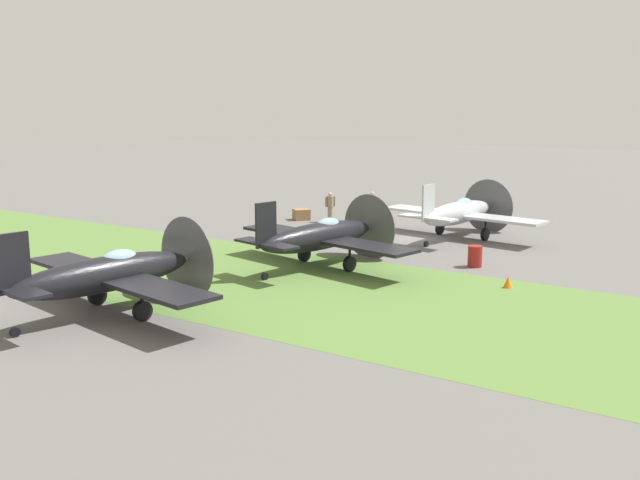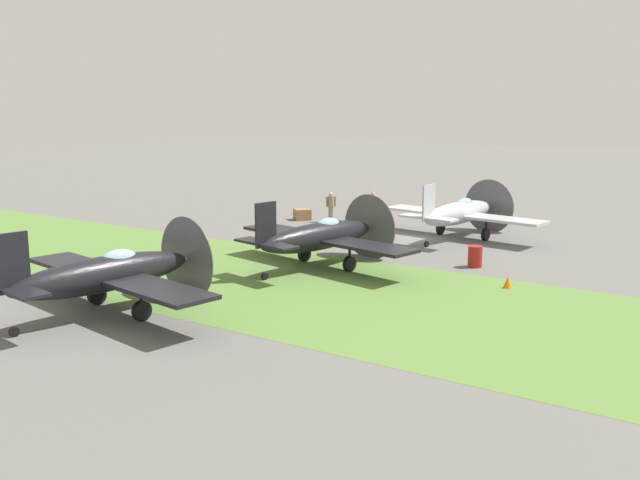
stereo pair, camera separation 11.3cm
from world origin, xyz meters
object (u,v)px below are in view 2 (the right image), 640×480
Objects in this scene: airplane_wingman at (321,236)px; airplane_trail at (108,274)px; airplane_lead at (460,213)px; fuel_drum at (475,256)px; ground_crew_chief at (331,206)px; ground_crew_mechanic at (373,206)px; runway_marker_cone at (508,282)px; supply_crate at (302,214)px.

airplane_wingman is 9.73m from airplane_trail.
airplane_lead is 9.86× the size of fuel_drum.
ground_crew_chief and ground_crew_mechanic have the same top height.
ground_crew_chief is 2.47m from ground_crew_mechanic.
runway_marker_cone is at bearing -48.15° from fuel_drum.
airplane_trail is at bearing -132.32° from runway_marker_cone.
ground_crew_mechanic is at bearing 167.82° from airplane_lead.
ground_crew_mechanic is 1.92× the size of fuel_drum.
airplane_wingman reaches higher than ground_crew_chief.
ground_crew_mechanic is 3.93× the size of runway_marker_cone.
ground_crew_mechanic is (-4.25, 11.77, -0.43)m from airplane_wingman.
runway_marker_cone is (2.38, -2.65, -0.23)m from fuel_drum.
ground_crew_mechanic is at bearing 105.44° from airplane_trail.
ground_crew_mechanic reaches higher than fuel_drum.
airplane_lead is 6.66m from fuel_drum.
runway_marker_cone is (7.72, 1.05, -1.12)m from airplane_wingman.
supply_crate is (-1.85, -0.30, -0.59)m from ground_crew_chief.
airplane_lead is 5.13× the size of ground_crew_mechanic.
airplane_lead reaches higher than fuel_drum.
supply_crate is at bearing 140.11° from airplane_wingman.
supply_crate is (-3.70, -1.94, -0.59)m from ground_crew_mechanic.
fuel_drum reaches higher than supply_crate.
airplane_trail is 15.14m from fuel_drum.
airplane_trail is 10.24× the size of fuel_drum.
airplane_trail reaches higher than ground_crew_mechanic.
ground_crew_chief is at bearing 9.25° from supply_crate.
airplane_wingman is at bearing 67.86° from ground_crew_chief.
airplane_trail is at bearing -94.83° from airplane_lead.
airplane_wingman reaches higher than supply_crate.
fuel_drum is 3.57m from runway_marker_cone.
airplane_wingman reaches higher than fuel_drum.
ground_crew_chief is (-4.17, 19.67, -0.45)m from airplane_trail.
ground_crew_chief reaches higher than supply_crate.
airplane_trail is at bearing -72.74° from supply_crate.
airplane_wingman is at bearing -172.22° from runway_marker_cone.
supply_crate is at bearing -174.55° from airplane_lead.
airplane_wingman is 12.52m from ground_crew_mechanic.
ground_crew_chief is at bearing 47.91° from ground_crew_mechanic.
airplane_trail is 5.33× the size of ground_crew_chief.
ground_crew_mechanic is 16.08m from runway_marker_cone.
airplane_lead reaches higher than ground_crew_mechanic.
fuel_drum is (5.34, 3.71, -0.89)m from airplane_wingman.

